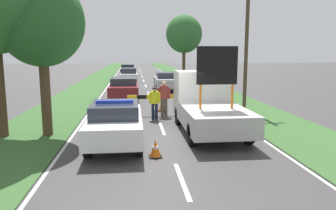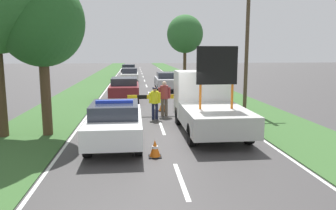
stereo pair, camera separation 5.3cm
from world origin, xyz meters
TOP-DOWN VIEW (x-y plane):
  - ground_plane at (0.00, 0.00)m, footprint 160.00×160.00m
  - lane_markings at (0.00, 18.88)m, footprint 7.19×71.80m
  - grass_verge_left at (-5.30, 20.00)m, footprint 3.30×120.00m
  - grass_verge_right at (5.30, 20.00)m, footprint 3.30×120.00m
  - police_car at (-1.82, -0.71)m, footprint 1.82×4.62m
  - work_truck at (1.82, 0.97)m, footprint 2.28×5.26m
  - road_barrier at (-0.02, 4.49)m, footprint 2.95×0.08m
  - police_officer at (-0.18, 3.39)m, footprint 0.56×0.36m
  - pedestrian_civilian at (0.35, 4.15)m, footprint 0.63×0.40m
  - traffic_cone_near_police at (2.58, 5.90)m, footprint 0.42×0.42m
  - traffic_cone_centre_front at (-0.54, -2.32)m, footprint 0.39×0.39m
  - traffic_cone_near_truck at (1.92, 5.58)m, footprint 0.37×0.37m
  - traffic_cone_behind_barrier at (0.38, 5.48)m, footprint 0.50×0.50m
  - queued_car_wagon_maroon at (-1.79, 9.63)m, footprint 1.86×4.26m
  - queued_car_sedan_silver at (1.61, 15.33)m, footprint 1.88×4.68m
  - queued_car_van_white at (-1.61, 22.83)m, footprint 1.76×4.55m
  - queued_car_sedan_black at (-1.83, 29.95)m, footprint 1.78×4.11m
  - roadside_tree_near_left at (-4.51, 0.78)m, footprint 3.16×3.16m
  - roadside_tree_mid_left at (5.60, 31.51)m, footprint 4.74×4.74m
  - utility_pole at (4.98, 5.49)m, footprint 1.20×0.20m

SIDE VIEW (x-z plane):
  - ground_plane at x=0.00m, z-range 0.00..0.00m
  - lane_markings at x=0.00m, z-range 0.00..0.01m
  - grass_verge_left at x=-5.30m, z-range 0.00..0.03m
  - grass_verge_right at x=5.30m, z-range 0.00..0.03m
  - traffic_cone_near_truck at x=1.92m, z-range 0.00..0.51m
  - traffic_cone_centre_front at x=-0.54m, z-range 0.00..0.54m
  - traffic_cone_near_police at x=2.58m, z-range 0.00..0.57m
  - traffic_cone_behind_barrier at x=0.38m, z-range 0.00..0.68m
  - queued_car_van_white at x=-1.61m, z-range 0.03..1.53m
  - police_car at x=-1.82m, z-range 0.00..1.58m
  - queued_car_sedan_silver at x=1.61m, z-range 0.04..1.54m
  - queued_car_wagon_maroon at x=-1.79m, z-range 0.05..1.57m
  - queued_car_sedan_black at x=-1.83m, z-range 0.02..1.63m
  - road_barrier at x=-0.02m, z-range 0.34..1.38m
  - police_officer at x=-0.18m, z-range 0.15..1.71m
  - pedestrian_civilian at x=0.35m, z-range 0.15..1.91m
  - work_truck at x=1.82m, z-range -0.59..2.82m
  - utility_pole at x=4.98m, z-range 0.12..7.08m
  - roadside_tree_near_left at x=-4.51m, z-range 1.29..7.25m
  - roadside_tree_mid_left at x=5.60m, z-range 1.48..9.47m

